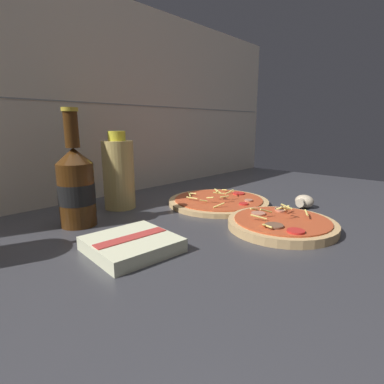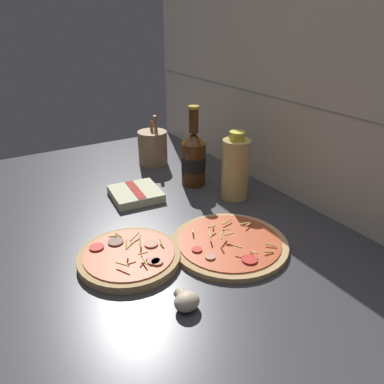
{
  "view_description": "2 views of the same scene",
  "coord_description": "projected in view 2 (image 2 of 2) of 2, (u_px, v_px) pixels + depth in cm",
  "views": [
    {
      "loc": [
        -53.57,
        -34.97,
        23.98
      ],
      "look_at": [
        -1.11,
        13.45,
        7.86
      ],
      "focal_mm": 28.0,
      "sensor_mm": 36.0,
      "label": 1
    },
    {
      "loc": [
        68.52,
        -31.57,
        51.82
      ],
      "look_at": [
        -4.75,
        12.87,
        10.72
      ],
      "focal_mm": 35.0,
      "sensor_mm": 36.0,
      "label": 2
    }
  ],
  "objects": [
    {
      "name": "counter_slab",
      "position": [
        156.0,
        247.0,
        0.89
      ],
      "size": [
        160.0,
        90.0,
        2.5
      ],
      "color": "#38383D",
      "rests_on": "ground"
    },
    {
      "name": "tile_backsplash",
      "position": [
        307.0,
        105.0,
        0.98
      ],
      "size": [
        160.0,
        1.13,
        60.0
      ],
      "color": "beige",
      "rests_on": "ground"
    },
    {
      "name": "pizza_near",
      "position": [
        130.0,
        257.0,
        0.82
      ],
      "size": [
        22.51,
        22.51,
        5.16
      ],
      "color": "tan",
      "rests_on": "counter_slab"
    },
    {
      "name": "pizza_far",
      "position": [
        229.0,
        244.0,
        0.87
      ],
      "size": [
        27.32,
        27.32,
        4.3
      ],
      "color": "tan",
      "rests_on": "counter_slab"
    },
    {
      "name": "beer_bottle",
      "position": [
        194.0,
        158.0,
        1.16
      ],
      "size": [
        7.66,
        7.66,
        24.87
      ],
      "color": "#47280F",
      "rests_on": "counter_slab"
    },
    {
      "name": "oil_bottle",
      "position": [
        235.0,
        168.0,
        1.07
      ],
      "size": [
        8.0,
        8.0,
        19.91
      ],
      "color": "#D6B766",
      "rests_on": "counter_slab"
    },
    {
      "name": "mushroom_left",
      "position": [
        186.0,
        301.0,
        0.69
      ],
      "size": [
        5.12,
        4.87,
        3.41
      ],
      "color": "beige",
      "rests_on": "counter_slab"
    },
    {
      "name": "utensil_crock",
      "position": [
        153.0,
        147.0,
        1.33
      ],
      "size": [
        10.29,
        10.29,
        17.91
      ],
      "color": "#9E7A56",
      "rests_on": "counter_slab"
    },
    {
      "name": "dish_towel",
      "position": [
        136.0,
        194.0,
        1.1
      ],
      "size": [
        15.07,
        14.92,
        2.56
      ],
      "color": "beige",
      "rests_on": "counter_slab"
    }
  ]
}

